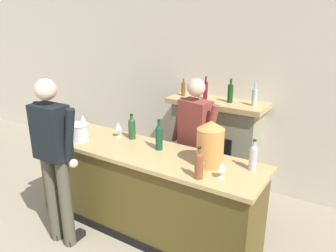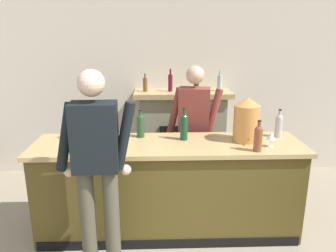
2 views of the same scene
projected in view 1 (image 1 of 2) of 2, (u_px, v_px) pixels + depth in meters
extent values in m
cube|color=beige|center=(213.00, 88.00, 4.73)|extent=(12.00, 0.07, 2.75)
cube|color=#4D4019|center=(142.00, 192.00, 3.71)|extent=(2.66, 0.65, 0.95)
cube|color=tan|center=(141.00, 151.00, 3.55)|extent=(2.73, 0.72, 0.04)
cube|color=black|center=(125.00, 239.00, 3.59)|extent=(2.61, 0.01, 0.10)
cube|color=gray|center=(215.00, 146.00, 4.68)|extent=(1.20, 0.44, 1.21)
cube|color=black|center=(208.00, 162.00, 4.54)|extent=(0.66, 0.02, 0.77)
cube|color=tan|center=(217.00, 103.00, 4.45)|extent=(1.36, 0.52, 0.07)
cylinder|color=brown|center=(183.00, 89.00, 4.68)|extent=(0.06, 0.06, 0.19)
cylinder|color=brown|center=(184.00, 81.00, 4.64)|extent=(0.02, 0.02, 0.06)
cylinder|color=#551223|center=(205.00, 91.00, 4.49)|extent=(0.06, 0.06, 0.23)
cylinder|color=#551223|center=(206.00, 79.00, 4.44)|extent=(0.02, 0.02, 0.08)
cylinder|color=#153B18|center=(230.00, 94.00, 4.31)|extent=(0.07, 0.07, 0.24)
cylinder|color=#153B18|center=(231.00, 82.00, 4.26)|extent=(0.03, 0.03, 0.08)
cylinder|color=#9FB9B3|center=(255.00, 98.00, 4.15)|extent=(0.07, 0.07, 0.22)
cylinder|color=#9FB9B3|center=(255.00, 86.00, 4.10)|extent=(0.03, 0.03, 0.07)
cylinder|color=#A05E49|center=(67.00, 145.00, 6.01)|extent=(0.35, 0.35, 0.22)
cylinder|color=#332319|center=(66.00, 140.00, 5.98)|extent=(0.31, 0.31, 0.02)
cone|color=#306F40|center=(69.00, 132.00, 5.84)|extent=(0.19, 0.38, 0.38)
cone|color=#266A2C|center=(70.00, 127.00, 6.00)|extent=(0.27, 0.12, 0.39)
cone|color=#2B7033|center=(61.00, 130.00, 5.95)|extent=(0.15, 0.27, 0.34)
cone|color=#286A3A|center=(61.00, 133.00, 5.86)|extent=(0.28, 0.14, 0.30)
cylinder|color=#464435|center=(66.00, 204.00, 3.43)|extent=(0.13, 0.13, 1.01)
cube|color=black|center=(75.00, 237.00, 3.64)|extent=(0.11, 0.24, 0.07)
cylinder|color=#464435|center=(53.00, 198.00, 3.53)|extent=(0.13, 0.13, 1.01)
cube|color=black|center=(62.00, 232.00, 3.73)|extent=(0.11, 0.24, 0.07)
cube|color=black|center=(51.00, 132.00, 3.23)|extent=(0.37, 0.23, 0.55)
cylinder|color=black|center=(69.00, 136.00, 3.13)|extent=(0.20, 0.08, 0.57)
sphere|color=#CCA98E|center=(73.00, 163.00, 3.25)|extent=(0.09, 0.09, 0.09)
cylinder|color=black|center=(37.00, 128.00, 3.35)|extent=(0.20, 0.08, 0.57)
sphere|color=#CCA98E|center=(42.00, 154.00, 3.47)|extent=(0.09, 0.09, 0.09)
sphere|color=#CCA98E|center=(46.00, 89.00, 3.09)|extent=(0.21, 0.21, 0.21)
cylinder|color=#3A3E3B|center=(187.00, 176.00, 4.12)|extent=(0.13, 0.13, 0.93)
cube|color=black|center=(183.00, 207.00, 4.20)|extent=(0.14, 0.25, 0.07)
cylinder|color=#3A3E3B|center=(200.00, 181.00, 3.99)|extent=(0.13, 0.13, 0.93)
cube|color=black|center=(196.00, 213.00, 4.08)|extent=(0.14, 0.25, 0.07)
cube|color=brown|center=(195.00, 122.00, 3.82)|extent=(0.39, 0.28, 0.53)
cylinder|color=brown|center=(179.00, 120.00, 3.96)|extent=(0.20, 0.08, 0.57)
sphere|color=#CEA58C|center=(178.00, 143.00, 4.04)|extent=(0.09, 0.09, 0.09)
cylinder|color=brown|center=(210.00, 128.00, 3.66)|extent=(0.20, 0.08, 0.57)
sphere|color=#CEA58C|center=(208.00, 154.00, 3.74)|extent=(0.09, 0.09, 0.09)
sphere|color=#CEA58C|center=(196.00, 87.00, 3.68)|extent=(0.21, 0.21, 0.21)
cylinder|color=#C88341|center=(210.00, 147.00, 3.12)|extent=(0.26, 0.26, 0.37)
cone|color=#C88341|center=(211.00, 125.00, 3.05)|extent=(0.27, 0.27, 0.08)
cylinder|color=#B29333|center=(203.00, 164.00, 3.04)|extent=(0.02, 0.04, 0.02)
cylinder|color=silver|center=(79.00, 133.00, 3.78)|extent=(0.22, 0.22, 0.19)
cylinder|color=silver|center=(79.00, 125.00, 3.74)|extent=(0.23, 0.23, 0.01)
cylinder|color=#124025|center=(159.00, 139.00, 3.51)|extent=(0.08, 0.08, 0.24)
sphere|color=#124025|center=(159.00, 129.00, 3.47)|extent=(0.07, 0.07, 0.07)
cylinder|color=#124025|center=(159.00, 125.00, 3.46)|extent=(0.03, 0.03, 0.09)
cylinder|color=black|center=(159.00, 120.00, 3.44)|extent=(0.03, 0.03, 0.01)
cylinder|color=#ACA9B3|center=(253.00, 159.00, 3.05)|extent=(0.08, 0.08, 0.21)
sphere|color=#ACA9B3|center=(254.00, 149.00, 3.02)|extent=(0.07, 0.07, 0.07)
cylinder|color=#ACA9B3|center=(254.00, 145.00, 3.01)|extent=(0.03, 0.03, 0.08)
cylinder|color=black|center=(255.00, 140.00, 2.99)|extent=(0.03, 0.03, 0.01)
cylinder|color=#234724|center=(132.00, 130.00, 3.83)|extent=(0.08, 0.08, 0.21)
sphere|color=#234724|center=(132.00, 122.00, 3.80)|extent=(0.08, 0.08, 0.08)
cylinder|color=#234724|center=(132.00, 118.00, 3.78)|extent=(0.03, 0.03, 0.08)
cylinder|color=black|center=(131.00, 115.00, 3.77)|extent=(0.04, 0.04, 0.01)
cylinder|color=brown|center=(199.00, 168.00, 2.89)|extent=(0.08, 0.08, 0.21)
sphere|color=brown|center=(199.00, 157.00, 2.86)|extent=(0.07, 0.07, 0.07)
cylinder|color=brown|center=(199.00, 153.00, 2.84)|extent=(0.03, 0.03, 0.08)
cylinder|color=black|center=(200.00, 148.00, 2.83)|extent=(0.03, 0.03, 0.01)
cylinder|color=silver|center=(221.00, 177.00, 2.93)|extent=(0.06, 0.06, 0.01)
cylinder|color=silver|center=(221.00, 174.00, 2.92)|extent=(0.01, 0.01, 0.07)
cone|color=silver|center=(222.00, 166.00, 2.90)|extent=(0.09, 0.09, 0.08)
cylinder|color=silver|center=(119.00, 137.00, 3.92)|extent=(0.06, 0.06, 0.01)
cylinder|color=silver|center=(119.00, 133.00, 3.90)|extent=(0.01, 0.01, 0.09)
cone|color=silver|center=(118.00, 126.00, 3.87)|extent=(0.09, 0.09, 0.09)
cylinder|color=silver|center=(84.00, 127.00, 4.24)|extent=(0.07, 0.07, 0.01)
cylinder|color=silver|center=(83.00, 124.00, 4.23)|extent=(0.01, 0.01, 0.07)
cone|color=silver|center=(83.00, 118.00, 4.20)|extent=(0.07, 0.07, 0.09)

